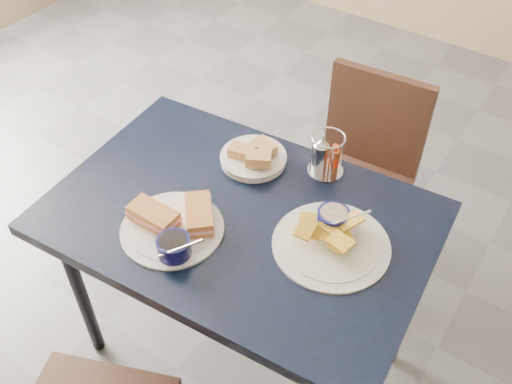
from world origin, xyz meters
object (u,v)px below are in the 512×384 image
Objects in this scene: chair_far at (364,163)px; plantain_plate at (331,236)px; bread_basket at (254,157)px; condiment_caddy at (326,156)px; sandwich_plate at (174,226)px; dining_table at (240,232)px.

plantain_plate reaches higher than chair_far.
condiment_caddy reaches higher than bread_basket.
sandwich_plate is at bearing -92.37° from bread_basket.
plantain_plate reaches higher than dining_table.
chair_far is 0.53m from condiment_caddy.
sandwich_plate is 0.36m from bread_basket.
dining_table is at bearing -96.56° from chair_far.
bread_basket is (0.01, 0.36, -0.00)m from sandwich_plate.
chair_far is 2.66× the size of sandwich_plate.
condiment_caddy is (0.03, -0.41, 0.34)m from chair_far.
chair_far is at bearing 83.44° from dining_table.
bread_basket is 0.22m from condiment_caddy.
bread_basket is at bearing 87.63° from sandwich_plate.
sandwich_plate is at bearing -124.46° from dining_table.
sandwich_plate is at bearing -115.40° from condiment_caddy.
bread_basket is (-0.09, 0.21, 0.10)m from dining_table.
sandwich_plate is 0.50m from condiment_caddy.
sandwich_plate is (-0.19, -0.86, 0.31)m from chair_far.
dining_table is at bearing -167.54° from plantain_plate.
dining_table is 1.38× the size of chair_far.
bread_basket is (-0.35, 0.15, 0.00)m from plantain_plate.
sandwich_plate is 0.97× the size of plantain_plate.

